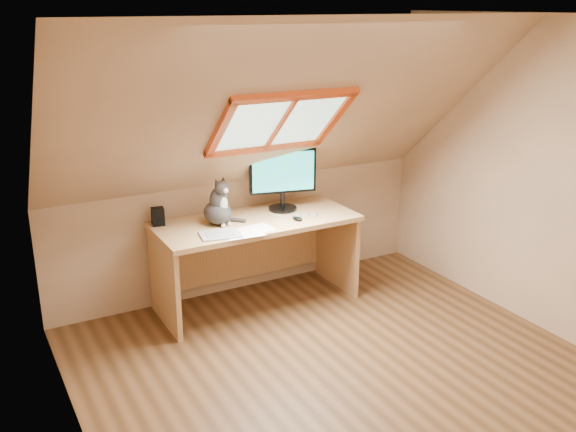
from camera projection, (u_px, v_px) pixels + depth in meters
ground at (352, 379)px, 4.42m from camera, size 3.50×3.50×0.00m
room_shell at (368, 182)px, 3.89m from camera, size 3.52×3.52×2.41m
desk at (252, 242)px, 5.43m from camera, size 1.68×0.73×0.77m
monitor at (283, 175)px, 5.45m from camera, size 0.57×0.24×0.53m
cat at (218, 207)px, 5.14m from camera, size 0.28×0.31×0.40m
desk_speaker at (158, 216)px, 5.15m from camera, size 0.11×0.11×0.14m
graphics_tablet at (220, 235)px, 4.93m from camera, size 0.34×0.27×0.01m
mouse at (297, 219)px, 5.27m from camera, size 0.08×0.11×0.03m
papers at (252, 231)px, 5.01m from camera, size 0.33×0.27×0.00m
cables at (296, 217)px, 5.35m from camera, size 0.51×0.26×0.01m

